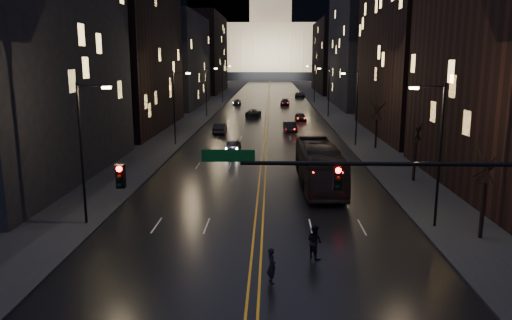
# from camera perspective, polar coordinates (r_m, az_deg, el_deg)

# --- Properties ---
(ground) EXTENTS (900.00, 900.00, 0.00)m
(ground) POSITION_cam_1_polar(r_m,az_deg,el_deg) (22.57, -0.38, -15.94)
(ground) COLOR black
(ground) RESTS_ON ground
(road) EXTENTS (20.00, 320.00, 0.02)m
(road) POSITION_cam_1_polar(r_m,az_deg,el_deg) (150.38, 1.48, 7.52)
(road) COLOR black
(road) RESTS_ON ground
(sidewalk_left) EXTENTS (8.00, 320.00, 0.16)m
(sidewalk_left) POSITION_cam_1_polar(r_m,az_deg,el_deg) (151.10, -3.88, 7.54)
(sidewalk_left) COLOR black
(sidewalk_left) RESTS_ON ground
(sidewalk_right) EXTENTS (8.00, 320.00, 0.16)m
(sidewalk_right) POSITION_cam_1_polar(r_m,az_deg,el_deg) (150.96, 6.85, 7.48)
(sidewalk_right) COLOR black
(sidewalk_right) RESTS_ON ground
(center_line) EXTENTS (0.62, 320.00, 0.01)m
(center_line) POSITION_cam_1_polar(r_m,az_deg,el_deg) (150.38, 1.48, 7.52)
(center_line) COLOR orange
(center_line) RESTS_ON road
(building_left_near) EXTENTS (12.00, 28.00, 22.00)m
(building_left_near) POSITION_cam_1_polar(r_m,az_deg,el_deg) (47.33, -26.13, 11.07)
(building_left_near) COLOR black
(building_left_near) RESTS_ON ground
(building_left_mid) EXTENTS (12.00, 30.00, 28.00)m
(building_left_mid) POSITION_cam_1_polar(r_m,az_deg,el_deg) (77.24, -15.04, 13.78)
(building_left_mid) COLOR black
(building_left_mid) RESTS_ON ground
(building_left_far) EXTENTS (12.00, 34.00, 20.00)m
(building_left_far) POSITION_cam_1_polar(r_m,az_deg,el_deg) (114.12, -9.41, 11.13)
(building_left_far) COLOR black
(building_left_far) RESTS_ON ground
(building_left_dist) EXTENTS (12.00, 40.00, 24.00)m
(building_left_dist) POSITION_cam_1_polar(r_m,az_deg,el_deg) (161.50, -6.11, 11.99)
(building_left_dist) COLOR black
(building_left_dist) RESTS_ON ground
(building_right_mid) EXTENTS (12.00, 34.00, 26.00)m
(building_right_mid) POSITION_cam_1_polar(r_m,az_deg,el_deg) (113.87, 12.30, 12.54)
(building_right_mid) COLOR black
(building_right_mid) RESTS_ON ground
(building_right_dist) EXTENTS (12.00, 40.00, 22.00)m
(building_right_dist) POSITION_cam_1_polar(r_m,az_deg,el_deg) (161.30, 9.16, 11.55)
(building_right_dist) COLOR black
(building_right_dist) RESTS_ON ground
(capitol) EXTENTS (90.00, 50.00, 58.50)m
(capitol) POSITION_cam_1_polar(r_m,az_deg,el_deg) (270.11, 1.65, 12.91)
(capitol) COLOR black
(capitol) RESTS_ON ground
(traffic_signal) EXTENTS (17.29, 0.45, 7.00)m
(traffic_signal) POSITION_cam_1_polar(r_m,az_deg,el_deg) (21.34, 15.69, -3.32)
(traffic_signal) COLOR black
(traffic_signal) RESTS_ON ground
(streetlamp_right_near) EXTENTS (2.13, 0.25, 9.00)m
(streetlamp_right_near) POSITION_cam_1_polar(r_m,az_deg,el_deg) (32.10, 19.99, 1.26)
(streetlamp_right_near) COLOR black
(streetlamp_right_near) RESTS_ON ground
(streetlamp_left_near) EXTENTS (2.13, 0.25, 9.00)m
(streetlamp_left_near) POSITION_cam_1_polar(r_m,az_deg,el_deg) (32.61, -19.05, 1.47)
(streetlamp_left_near) COLOR black
(streetlamp_left_near) RESTS_ON ground
(streetlamp_right_mid) EXTENTS (2.13, 0.25, 9.00)m
(streetlamp_right_mid) POSITION_cam_1_polar(r_m,az_deg,el_deg) (61.09, 11.30, 6.27)
(streetlamp_right_mid) COLOR black
(streetlamp_right_mid) RESTS_ON ground
(streetlamp_left_mid) EXTENTS (2.13, 0.25, 9.00)m
(streetlamp_left_mid) POSITION_cam_1_polar(r_m,az_deg,el_deg) (61.36, -9.17, 6.37)
(streetlamp_left_mid) COLOR black
(streetlamp_left_mid) RESTS_ON ground
(streetlamp_right_far) EXTENTS (2.13, 0.25, 9.00)m
(streetlamp_right_far) POSITION_cam_1_polar(r_m,az_deg,el_deg) (90.74, 8.20, 8.01)
(streetlamp_right_far) COLOR black
(streetlamp_right_far) RESTS_ON ground
(streetlamp_left_far) EXTENTS (2.13, 0.25, 9.00)m
(streetlamp_left_far) POSITION_cam_1_polar(r_m,az_deg,el_deg) (90.92, -5.61, 8.08)
(streetlamp_left_far) COLOR black
(streetlamp_left_far) RESTS_ON ground
(streetlamp_right_dist) EXTENTS (2.13, 0.25, 9.00)m
(streetlamp_right_dist) POSITION_cam_1_polar(r_m,az_deg,el_deg) (120.56, 6.63, 8.88)
(streetlamp_right_dist) COLOR black
(streetlamp_right_dist) RESTS_ON ground
(streetlamp_left_dist) EXTENTS (2.13, 0.25, 9.00)m
(streetlamp_left_dist) POSITION_cam_1_polar(r_m,az_deg,el_deg) (120.70, -3.78, 8.93)
(streetlamp_left_dist) COLOR black
(streetlamp_left_dist) RESTS_ON ground
(tree_right_near) EXTENTS (2.40, 2.40, 6.65)m
(tree_right_near) POSITION_cam_1_polar(r_m,az_deg,el_deg) (31.14, 24.88, -0.46)
(tree_right_near) COLOR black
(tree_right_near) RESTS_ON ground
(tree_right_mid) EXTENTS (2.40, 2.40, 6.65)m
(tree_right_mid) POSITION_cam_1_polar(r_m,az_deg,el_deg) (44.16, 17.87, 3.29)
(tree_right_mid) COLOR black
(tree_right_mid) RESTS_ON ground
(tree_right_far) EXTENTS (2.40, 2.40, 6.65)m
(tree_right_far) POSITION_cam_1_polar(r_m,az_deg,el_deg) (59.59, 13.67, 5.51)
(tree_right_far) COLOR black
(tree_right_far) RESTS_ON ground
(bus) EXTENTS (3.27, 12.74, 3.53)m
(bus) POSITION_cam_1_polar(r_m,az_deg,el_deg) (41.26, 7.23, -0.69)
(bus) COLOR black
(bus) RESTS_ON ground
(oncoming_car_a) EXTENTS (1.76, 4.24, 1.44)m
(oncoming_car_a) POSITION_cam_1_polar(r_m,az_deg,el_deg) (57.15, -2.65, 1.72)
(oncoming_car_a) COLOR black
(oncoming_car_a) RESTS_ON ground
(oncoming_car_b) EXTENTS (1.64, 4.62, 1.52)m
(oncoming_car_b) POSITION_cam_1_polar(r_m,az_deg,el_deg) (70.58, -4.14, 3.60)
(oncoming_car_b) COLOR black
(oncoming_car_b) RESTS_ON ground
(oncoming_car_c) EXTENTS (2.94, 5.40, 1.44)m
(oncoming_car_c) POSITION_cam_1_polar(r_m,az_deg,el_deg) (91.62, -0.28, 5.42)
(oncoming_car_c) COLOR black
(oncoming_car_c) RESTS_ON ground
(oncoming_car_d) EXTENTS (2.09, 4.77, 1.36)m
(oncoming_car_d) POSITION_cam_1_polar(r_m,az_deg,el_deg) (115.10, -2.21, 6.63)
(oncoming_car_d) COLOR black
(oncoming_car_d) RESTS_ON ground
(receding_car_a) EXTENTS (2.01, 4.66, 1.49)m
(receding_car_a) POSITION_cam_1_polar(r_m,az_deg,el_deg) (72.12, 3.91, 3.77)
(receding_car_a) COLOR black
(receding_car_a) RESTS_ON ground
(receding_car_b) EXTENTS (1.97, 4.39, 1.47)m
(receding_car_b) POSITION_cam_1_polar(r_m,az_deg,el_deg) (85.11, 5.11, 4.92)
(receding_car_b) COLOR black
(receding_car_b) RESTS_ON ground
(receding_car_c) EXTENTS (2.23, 5.13, 1.47)m
(receding_car_c) POSITION_cam_1_polar(r_m,az_deg,el_deg) (113.56, 3.33, 6.58)
(receding_car_c) COLOR black
(receding_car_c) RESTS_ON ground
(receding_car_d) EXTENTS (2.84, 5.79, 1.58)m
(receding_car_d) POSITION_cam_1_polar(r_m,az_deg,el_deg) (137.61, 5.03, 7.44)
(receding_car_d) COLOR black
(receding_car_d) RESTS_ON ground
(pedestrian_a) EXTENTS (0.62, 0.74, 1.74)m
(pedestrian_a) POSITION_cam_1_polar(r_m,az_deg,el_deg) (23.93, 1.79, -11.98)
(pedestrian_a) COLOR black
(pedestrian_a) RESTS_ON ground
(pedestrian_b) EXTENTS (0.95, 1.01, 1.85)m
(pedestrian_b) POSITION_cam_1_polar(r_m,az_deg,el_deg) (26.85, 6.70, -9.25)
(pedestrian_b) COLOR black
(pedestrian_b) RESTS_ON ground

